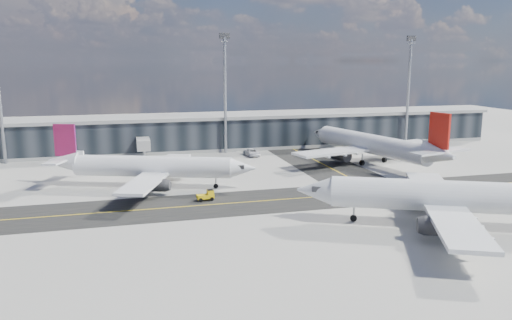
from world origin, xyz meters
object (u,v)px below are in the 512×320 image
(airliner_near, at_px, (456,197))
(service_van, at_px, (252,152))
(airliner_redtail, at_px, (373,145))
(airliner_af, at_px, (150,167))
(baggage_tug, at_px, (207,195))

(airliner_near, distance_m, service_van, 59.30)
(airliner_redtail, height_order, service_van, airliner_redtail)
(airliner_af, bearing_deg, airliner_redtail, 119.99)
(airliner_near, bearing_deg, airliner_af, 74.27)
(airliner_near, bearing_deg, airliner_redtail, 11.76)
(service_van, bearing_deg, baggage_tug, -119.49)
(airliner_af, distance_m, airliner_redtail, 49.45)
(airliner_af, relative_size, service_van, 6.17)
(baggage_tug, relative_size, service_van, 0.48)
(airliner_af, height_order, airliner_redtail, airliner_redtail)
(airliner_af, xyz_separation_m, airliner_redtail, (48.70, 8.56, 0.55))
(baggage_tug, bearing_deg, airliner_near, 50.39)
(service_van, bearing_deg, airliner_af, -140.40)
(airliner_af, relative_size, airliner_redtail, 0.85)
(airliner_redtail, relative_size, service_van, 7.22)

